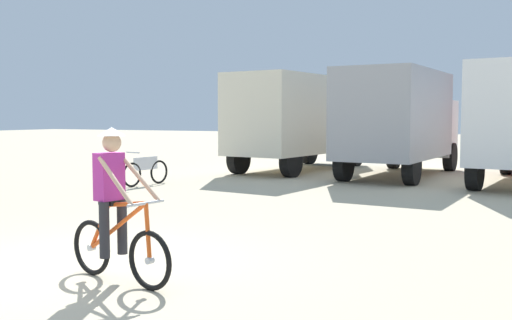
% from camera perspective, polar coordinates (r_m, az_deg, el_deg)
% --- Properties ---
extents(ground_plane, '(120.00, 120.00, 0.00)m').
position_cam_1_polar(ground_plane, '(8.01, -16.00, -9.97)').
color(ground_plane, beige).
extents(box_truck_cream_rv, '(3.20, 6.99, 3.35)m').
position_cam_1_polar(box_truck_cream_rv, '(21.11, 4.12, 4.08)').
color(box_truck_cream_rv, beige).
rests_on(box_truck_cream_rv, ground).
extents(box_truck_grey_hauler, '(2.87, 6.91, 3.35)m').
position_cam_1_polar(box_truck_grey_hauler, '(19.48, 13.82, 3.95)').
color(box_truck_grey_hauler, '#9E9EA3').
rests_on(box_truck_grey_hauler, ground).
extents(cyclist_orange_shirt, '(1.70, 0.57, 1.82)m').
position_cam_1_polar(cyclist_orange_shirt, '(7.09, -13.50, -4.78)').
color(cyclist_orange_shirt, black).
rests_on(cyclist_orange_shirt, ground).
extents(bicycle_spare, '(0.50, 1.72, 0.97)m').
position_cam_1_polar(bicycle_spare, '(16.79, -10.66, -1.08)').
color(bicycle_spare, black).
rests_on(bicycle_spare, ground).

